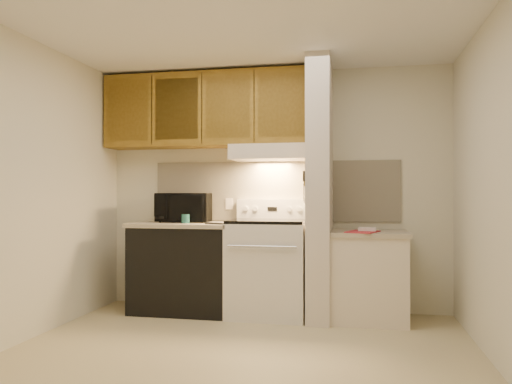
# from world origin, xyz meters

# --- Properties ---
(floor) EXTENTS (3.60, 3.60, 0.00)m
(floor) POSITION_xyz_m (0.00, 0.00, 0.00)
(floor) COLOR #C9B98D
(floor) RESTS_ON ground
(ceiling) EXTENTS (3.60, 3.60, 0.00)m
(ceiling) POSITION_xyz_m (0.00, 0.00, 2.50)
(ceiling) COLOR white
(ceiling) RESTS_ON wall_back
(wall_back) EXTENTS (3.60, 2.50, 0.02)m
(wall_back) POSITION_xyz_m (0.00, 1.50, 1.25)
(wall_back) COLOR beige
(wall_back) RESTS_ON floor
(wall_left) EXTENTS (0.02, 3.00, 2.50)m
(wall_left) POSITION_xyz_m (-1.80, 0.00, 1.25)
(wall_left) COLOR beige
(wall_left) RESTS_ON floor
(wall_right) EXTENTS (0.02, 3.00, 2.50)m
(wall_right) POSITION_xyz_m (1.80, 0.00, 1.25)
(wall_right) COLOR beige
(wall_right) RESTS_ON floor
(backsplash) EXTENTS (2.60, 0.02, 0.63)m
(backsplash) POSITION_xyz_m (0.00, 1.49, 1.24)
(backsplash) COLOR white
(backsplash) RESTS_ON wall_back
(range_body) EXTENTS (0.76, 0.65, 0.92)m
(range_body) POSITION_xyz_m (0.00, 1.16, 0.46)
(range_body) COLOR silver
(range_body) RESTS_ON floor
(oven_window) EXTENTS (0.50, 0.01, 0.30)m
(oven_window) POSITION_xyz_m (0.00, 0.84, 0.50)
(oven_window) COLOR black
(oven_window) RESTS_ON range_body
(oven_handle) EXTENTS (0.65, 0.02, 0.02)m
(oven_handle) POSITION_xyz_m (0.00, 0.80, 0.72)
(oven_handle) COLOR silver
(oven_handle) RESTS_ON range_body
(cooktop) EXTENTS (0.74, 0.64, 0.03)m
(cooktop) POSITION_xyz_m (0.00, 1.16, 0.94)
(cooktop) COLOR black
(cooktop) RESTS_ON range_body
(range_backguard) EXTENTS (0.76, 0.08, 0.20)m
(range_backguard) POSITION_xyz_m (0.00, 1.44, 1.05)
(range_backguard) COLOR silver
(range_backguard) RESTS_ON range_body
(range_display) EXTENTS (0.10, 0.01, 0.04)m
(range_display) POSITION_xyz_m (0.00, 1.40, 1.05)
(range_display) COLOR black
(range_display) RESTS_ON range_backguard
(range_knob_left_outer) EXTENTS (0.05, 0.02, 0.05)m
(range_knob_left_outer) POSITION_xyz_m (-0.28, 1.40, 1.05)
(range_knob_left_outer) COLOR silver
(range_knob_left_outer) RESTS_ON range_backguard
(range_knob_left_inner) EXTENTS (0.05, 0.02, 0.05)m
(range_knob_left_inner) POSITION_xyz_m (-0.18, 1.40, 1.05)
(range_knob_left_inner) COLOR silver
(range_knob_left_inner) RESTS_ON range_backguard
(range_knob_right_inner) EXTENTS (0.05, 0.02, 0.05)m
(range_knob_right_inner) POSITION_xyz_m (0.18, 1.40, 1.05)
(range_knob_right_inner) COLOR silver
(range_knob_right_inner) RESTS_ON range_backguard
(range_knob_right_outer) EXTENTS (0.05, 0.02, 0.05)m
(range_knob_right_outer) POSITION_xyz_m (0.28, 1.40, 1.05)
(range_knob_right_outer) COLOR silver
(range_knob_right_outer) RESTS_ON range_backguard
(dishwasher_front) EXTENTS (1.00, 0.63, 0.87)m
(dishwasher_front) POSITION_xyz_m (-0.88, 1.17, 0.43)
(dishwasher_front) COLOR black
(dishwasher_front) RESTS_ON floor
(left_countertop) EXTENTS (1.04, 0.67, 0.04)m
(left_countertop) POSITION_xyz_m (-0.88, 1.17, 0.89)
(left_countertop) COLOR #B3A78F
(left_countertop) RESTS_ON dishwasher_front
(spoon_rest) EXTENTS (0.23, 0.13, 0.01)m
(spoon_rest) POSITION_xyz_m (-0.48, 0.97, 0.92)
(spoon_rest) COLOR black
(spoon_rest) RESTS_ON left_countertop
(teal_jar) EXTENTS (0.10, 0.10, 0.09)m
(teal_jar) POSITION_xyz_m (-0.83, 1.06, 0.96)
(teal_jar) COLOR #205B57
(teal_jar) RESTS_ON left_countertop
(outlet) EXTENTS (0.08, 0.01, 0.12)m
(outlet) POSITION_xyz_m (-0.48, 1.48, 1.10)
(outlet) COLOR beige
(outlet) RESTS_ON backsplash
(microwave) EXTENTS (0.59, 0.43, 0.30)m
(microwave) POSITION_xyz_m (-0.93, 1.31, 1.06)
(microwave) COLOR black
(microwave) RESTS_ON left_countertop
(partition_pillar) EXTENTS (0.22, 0.70, 2.50)m
(partition_pillar) POSITION_xyz_m (0.51, 1.15, 1.25)
(partition_pillar) COLOR beige
(partition_pillar) RESTS_ON floor
(pillar_trim) EXTENTS (0.01, 0.70, 0.04)m
(pillar_trim) POSITION_xyz_m (0.39, 1.15, 1.30)
(pillar_trim) COLOR olive
(pillar_trim) RESTS_ON partition_pillar
(knife_strip) EXTENTS (0.02, 0.42, 0.04)m
(knife_strip) POSITION_xyz_m (0.39, 1.10, 1.32)
(knife_strip) COLOR black
(knife_strip) RESTS_ON partition_pillar
(knife_blade_a) EXTENTS (0.01, 0.03, 0.16)m
(knife_blade_a) POSITION_xyz_m (0.38, 0.93, 1.22)
(knife_blade_a) COLOR silver
(knife_blade_a) RESTS_ON knife_strip
(knife_handle_a) EXTENTS (0.02, 0.02, 0.10)m
(knife_handle_a) POSITION_xyz_m (0.38, 0.94, 1.37)
(knife_handle_a) COLOR black
(knife_handle_a) RESTS_ON knife_strip
(knife_blade_b) EXTENTS (0.01, 0.04, 0.18)m
(knife_blade_b) POSITION_xyz_m (0.38, 1.01, 1.21)
(knife_blade_b) COLOR silver
(knife_blade_b) RESTS_ON knife_strip
(knife_handle_b) EXTENTS (0.02, 0.02, 0.10)m
(knife_handle_b) POSITION_xyz_m (0.38, 1.03, 1.37)
(knife_handle_b) COLOR black
(knife_handle_b) RESTS_ON knife_strip
(knife_blade_c) EXTENTS (0.01, 0.04, 0.20)m
(knife_blade_c) POSITION_xyz_m (0.38, 1.11, 1.20)
(knife_blade_c) COLOR silver
(knife_blade_c) RESTS_ON knife_strip
(knife_handle_c) EXTENTS (0.02, 0.02, 0.10)m
(knife_handle_c) POSITION_xyz_m (0.38, 1.09, 1.37)
(knife_handle_c) COLOR black
(knife_handle_c) RESTS_ON knife_strip
(knife_blade_d) EXTENTS (0.01, 0.04, 0.16)m
(knife_blade_d) POSITION_xyz_m (0.38, 1.17, 1.22)
(knife_blade_d) COLOR silver
(knife_blade_d) RESTS_ON knife_strip
(knife_handle_d) EXTENTS (0.02, 0.02, 0.10)m
(knife_handle_d) POSITION_xyz_m (0.38, 1.18, 1.37)
(knife_handle_d) COLOR black
(knife_handle_d) RESTS_ON knife_strip
(knife_blade_e) EXTENTS (0.01, 0.04, 0.18)m
(knife_blade_e) POSITION_xyz_m (0.38, 1.26, 1.21)
(knife_blade_e) COLOR silver
(knife_blade_e) RESTS_ON knife_strip
(knife_handle_e) EXTENTS (0.02, 0.02, 0.10)m
(knife_handle_e) POSITION_xyz_m (0.38, 1.26, 1.37)
(knife_handle_e) COLOR black
(knife_handle_e) RESTS_ON knife_strip
(oven_mitt) EXTENTS (0.03, 0.10, 0.23)m
(oven_mitt) POSITION_xyz_m (0.38, 1.32, 1.14)
(oven_mitt) COLOR slate
(oven_mitt) RESTS_ON partition_pillar
(right_cab_base) EXTENTS (0.70, 0.60, 0.81)m
(right_cab_base) POSITION_xyz_m (0.97, 1.15, 0.40)
(right_cab_base) COLOR beige
(right_cab_base) RESTS_ON floor
(right_countertop) EXTENTS (0.74, 0.64, 0.04)m
(right_countertop) POSITION_xyz_m (0.97, 1.15, 0.83)
(right_countertop) COLOR #B3A78F
(right_countertop) RESTS_ON right_cab_base
(red_folder) EXTENTS (0.34, 0.39, 0.01)m
(red_folder) POSITION_xyz_m (0.91, 1.00, 0.86)
(red_folder) COLOR #B22832
(red_folder) RESTS_ON right_countertop
(white_box) EXTENTS (0.17, 0.12, 0.04)m
(white_box) POSITION_xyz_m (0.96, 1.05, 0.87)
(white_box) COLOR white
(white_box) RESTS_ON right_countertop
(range_hood) EXTENTS (0.78, 0.44, 0.15)m
(range_hood) POSITION_xyz_m (0.00, 1.28, 1.62)
(range_hood) COLOR beige
(range_hood) RESTS_ON upper_cabinets
(hood_lip) EXTENTS (0.78, 0.04, 0.06)m
(hood_lip) POSITION_xyz_m (0.00, 1.07, 1.58)
(hood_lip) COLOR beige
(hood_lip) RESTS_ON range_hood
(upper_cabinets) EXTENTS (2.18, 0.33, 0.77)m
(upper_cabinets) POSITION_xyz_m (-0.69, 1.32, 2.08)
(upper_cabinets) COLOR olive
(upper_cabinets) RESTS_ON wall_back
(cab_door_a) EXTENTS (0.46, 0.01, 0.63)m
(cab_door_a) POSITION_xyz_m (-1.51, 1.17, 2.08)
(cab_door_a) COLOR olive
(cab_door_a) RESTS_ON upper_cabinets
(cab_gap_a) EXTENTS (0.01, 0.01, 0.73)m
(cab_gap_a) POSITION_xyz_m (-1.23, 1.16, 2.08)
(cab_gap_a) COLOR black
(cab_gap_a) RESTS_ON upper_cabinets
(cab_door_b) EXTENTS (0.46, 0.01, 0.63)m
(cab_door_b) POSITION_xyz_m (-0.96, 1.17, 2.08)
(cab_door_b) COLOR olive
(cab_door_b) RESTS_ON upper_cabinets
(cab_gap_b) EXTENTS (0.01, 0.01, 0.73)m
(cab_gap_b) POSITION_xyz_m (-0.69, 1.16, 2.08)
(cab_gap_b) COLOR black
(cab_gap_b) RESTS_ON upper_cabinets
(cab_door_c) EXTENTS (0.46, 0.01, 0.63)m
(cab_door_c) POSITION_xyz_m (-0.42, 1.17, 2.08)
(cab_door_c) COLOR olive
(cab_door_c) RESTS_ON upper_cabinets
(cab_gap_c) EXTENTS (0.01, 0.01, 0.73)m
(cab_gap_c) POSITION_xyz_m (-0.14, 1.16, 2.08)
(cab_gap_c) COLOR black
(cab_gap_c) RESTS_ON upper_cabinets
(cab_door_d) EXTENTS (0.46, 0.01, 0.63)m
(cab_door_d) POSITION_xyz_m (0.13, 1.17, 2.08)
(cab_door_d) COLOR olive
(cab_door_d) RESTS_ON upper_cabinets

